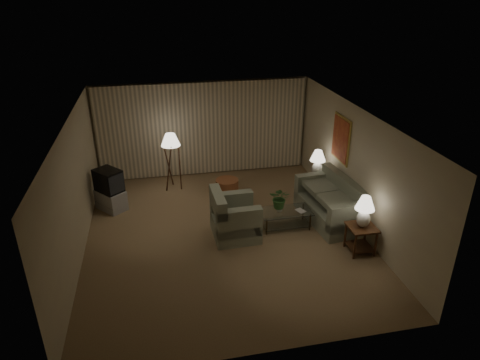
{
  "coord_description": "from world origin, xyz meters",
  "views": [
    {
      "loc": [
        -1.3,
        -8.12,
        5.14
      ],
      "look_at": [
        0.48,
        0.6,
        1.0
      ],
      "focal_mm": 32.0,
      "sensor_mm": 36.0,
      "label": 1
    }
  ],
  "objects_px": {
    "sofa": "(329,204)",
    "table_lamp_far": "(318,161)",
    "vase": "(280,209)",
    "side_table_near": "(361,234)",
    "tv_cabinet": "(111,200)",
    "ottoman": "(227,187)",
    "coffee_table": "(285,216)",
    "crt_tv": "(108,181)",
    "floor_lamp": "(172,160)",
    "armchair": "(235,218)",
    "table_lamp_near": "(365,209)",
    "side_table_far": "(316,183)"
  },
  "relations": [
    {
      "from": "sofa",
      "to": "table_lamp_far",
      "type": "xyz_separation_m",
      "value": [
        0.15,
        1.25,
        0.59
      ]
    },
    {
      "from": "floor_lamp",
      "to": "vase",
      "type": "bearing_deg",
      "value": -48.96
    },
    {
      "from": "vase",
      "to": "crt_tv",
      "type": "bearing_deg",
      "value": 155.99
    },
    {
      "from": "ottoman",
      "to": "sofa",
      "type": "bearing_deg",
      "value": -41.59
    },
    {
      "from": "crt_tv",
      "to": "ottoman",
      "type": "bearing_deg",
      "value": 54.73
    },
    {
      "from": "sofa",
      "to": "table_lamp_near",
      "type": "xyz_separation_m",
      "value": [
        0.15,
        -1.35,
        0.59
      ]
    },
    {
      "from": "table_lamp_near",
      "to": "floor_lamp",
      "type": "height_order",
      "value": "floor_lamp"
    },
    {
      "from": "table_lamp_near",
      "to": "vase",
      "type": "relative_size",
      "value": 4.99
    },
    {
      "from": "crt_tv",
      "to": "floor_lamp",
      "type": "relative_size",
      "value": 0.5
    },
    {
      "from": "tv_cabinet",
      "to": "floor_lamp",
      "type": "relative_size",
      "value": 0.55
    },
    {
      "from": "ottoman",
      "to": "vase",
      "type": "distance_m",
      "value": 2.16
    },
    {
      "from": "side_table_far",
      "to": "vase",
      "type": "relative_size",
      "value": 4.35
    },
    {
      "from": "coffee_table",
      "to": "vase",
      "type": "distance_m",
      "value": 0.26
    },
    {
      "from": "sofa",
      "to": "coffee_table",
      "type": "xyz_separation_m",
      "value": [
        -1.08,
        -0.1,
        -0.14
      ]
    },
    {
      "from": "armchair",
      "to": "side_table_near",
      "type": "xyz_separation_m",
      "value": [
        2.42,
        -1.13,
        -0.01
      ]
    },
    {
      "from": "crt_tv",
      "to": "armchair",
      "type": "bearing_deg",
      "value": 16.53
    },
    {
      "from": "floor_lamp",
      "to": "vase",
      "type": "xyz_separation_m",
      "value": [
        2.24,
        -2.57,
        -0.33
      ]
    },
    {
      "from": "side_table_far",
      "to": "crt_tv",
      "type": "xyz_separation_m",
      "value": [
        -5.2,
        0.35,
        0.39
      ]
    },
    {
      "from": "side_table_far",
      "to": "crt_tv",
      "type": "bearing_deg",
      "value": 176.15
    },
    {
      "from": "side_table_near",
      "to": "side_table_far",
      "type": "height_order",
      "value": "same"
    },
    {
      "from": "crt_tv",
      "to": "table_lamp_far",
      "type": "bearing_deg",
      "value": 45.91
    },
    {
      "from": "sofa",
      "to": "floor_lamp",
      "type": "distance_m",
      "value": 4.28
    },
    {
      "from": "coffee_table",
      "to": "floor_lamp",
      "type": "height_order",
      "value": "floor_lamp"
    },
    {
      "from": "coffee_table",
      "to": "tv_cabinet",
      "type": "bearing_deg",
      "value": 156.8
    },
    {
      "from": "armchair",
      "to": "floor_lamp",
      "type": "height_order",
      "value": "floor_lamp"
    },
    {
      "from": "side_table_near",
      "to": "floor_lamp",
      "type": "relative_size",
      "value": 0.38
    },
    {
      "from": "sofa",
      "to": "tv_cabinet",
      "type": "relative_size",
      "value": 2.42
    },
    {
      "from": "armchair",
      "to": "side_table_near",
      "type": "height_order",
      "value": "armchair"
    },
    {
      "from": "armchair",
      "to": "side_table_far",
      "type": "xyz_separation_m",
      "value": [
        2.42,
        1.47,
        -0.04
      ]
    },
    {
      "from": "side_table_far",
      "to": "table_lamp_near",
      "type": "relative_size",
      "value": 0.87
    },
    {
      "from": "armchair",
      "to": "vase",
      "type": "height_order",
      "value": "armchair"
    },
    {
      "from": "tv_cabinet",
      "to": "crt_tv",
      "type": "relative_size",
      "value": 1.09
    },
    {
      "from": "table_lamp_far",
      "to": "tv_cabinet",
      "type": "relative_size",
      "value": 0.8
    },
    {
      "from": "table_lamp_near",
      "to": "coffee_table",
      "type": "height_order",
      "value": "table_lamp_near"
    },
    {
      "from": "side_table_near",
      "to": "vase",
      "type": "xyz_separation_m",
      "value": [
        -1.38,
        1.25,
        0.07
      ]
    },
    {
      "from": "coffee_table",
      "to": "ottoman",
      "type": "bearing_deg",
      "value": 117.29
    },
    {
      "from": "crt_tv",
      "to": "floor_lamp",
      "type": "bearing_deg",
      "value": 78.58
    },
    {
      "from": "vase",
      "to": "floor_lamp",
      "type": "bearing_deg",
      "value": 131.04
    },
    {
      "from": "table_lamp_far",
      "to": "crt_tv",
      "type": "relative_size",
      "value": 0.87
    },
    {
      "from": "side_table_near",
      "to": "side_table_far",
      "type": "relative_size",
      "value": 1.0
    },
    {
      "from": "sofa",
      "to": "vase",
      "type": "xyz_separation_m",
      "value": [
        -1.23,
        -0.1,
        0.07
      ]
    },
    {
      "from": "armchair",
      "to": "tv_cabinet",
      "type": "distance_m",
      "value": 3.32
    },
    {
      "from": "armchair",
      "to": "crt_tv",
      "type": "distance_m",
      "value": 3.34
    },
    {
      "from": "side_table_near",
      "to": "ottoman",
      "type": "height_order",
      "value": "side_table_near"
    },
    {
      "from": "side_table_near",
      "to": "tv_cabinet",
      "type": "height_order",
      "value": "side_table_near"
    },
    {
      "from": "sofa",
      "to": "vase",
      "type": "height_order",
      "value": "sofa"
    },
    {
      "from": "table_lamp_far",
      "to": "sofa",
      "type": "bearing_deg",
      "value": -96.84
    },
    {
      "from": "table_lamp_far",
      "to": "floor_lamp",
      "type": "height_order",
      "value": "floor_lamp"
    },
    {
      "from": "side_table_near",
      "to": "tv_cabinet",
      "type": "relative_size",
      "value": 0.7
    },
    {
      "from": "table_lamp_near",
      "to": "tv_cabinet",
      "type": "bearing_deg",
      "value": 150.43
    }
  ]
}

